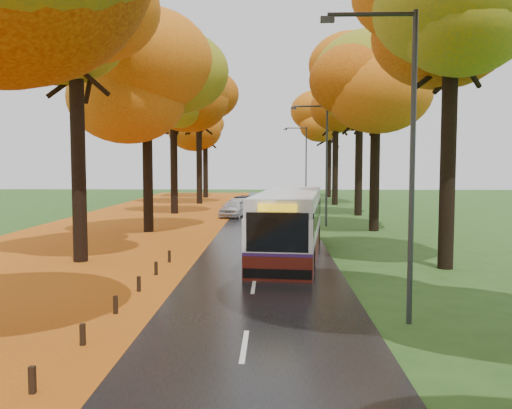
{
  "coord_description": "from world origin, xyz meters",
  "views": [
    {
      "loc": [
        0.63,
        -5.97,
        4.17
      ],
      "look_at": [
        0.0,
        14.62,
        2.6
      ],
      "focal_mm": 38.0,
      "sensor_mm": 36.0,
      "label": 1
    }
  ],
  "objects_px": {
    "streetlamp_near": "(403,142)",
    "streetlamp_far": "(304,158)",
    "car_silver": "(239,206)",
    "streetlamp_mid": "(323,155)",
    "car_dark": "(240,203)",
    "bus": "(290,222)",
    "car_white": "(234,208)"
  },
  "relations": [
    {
      "from": "streetlamp_near",
      "to": "streetlamp_far",
      "type": "height_order",
      "value": "same"
    },
    {
      "from": "streetlamp_near",
      "to": "streetlamp_far",
      "type": "bearing_deg",
      "value": 90.0
    },
    {
      "from": "streetlamp_near",
      "to": "car_silver",
      "type": "relative_size",
      "value": 2.12
    },
    {
      "from": "streetlamp_near",
      "to": "streetlamp_mid",
      "type": "height_order",
      "value": "same"
    },
    {
      "from": "streetlamp_mid",
      "to": "car_silver",
      "type": "xyz_separation_m",
      "value": [
        -6.05,
        8.06,
        -4.05
      ]
    },
    {
      "from": "streetlamp_mid",
      "to": "car_dark",
      "type": "distance_m",
      "value": 14.4
    },
    {
      "from": "bus",
      "to": "car_dark",
      "type": "distance_m",
      "value": 24.56
    },
    {
      "from": "car_dark",
      "to": "streetlamp_near",
      "type": "bearing_deg",
      "value": -59.94
    },
    {
      "from": "bus",
      "to": "car_white",
      "type": "height_order",
      "value": "bus"
    },
    {
      "from": "streetlamp_far",
      "to": "car_white",
      "type": "distance_m",
      "value": 18.04
    },
    {
      "from": "car_silver",
      "to": "streetlamp_mid",
      "type": "bearing_deg",
      "value": -57.31
    },
    {
      "from": "bus",
      "to": "car_dark",
      "type": "xyz_separation_m",
      "value": [
        -3.68,
        24.26,
        -0.92
      ]
    },
    {
      "from": "car_silver",
      "to": "car_dark",
      "type": "xyz_separation_m",
      "value": [
        -0.18,
        4.26,
        -0.03
      ]
    },
    {
      "from": "bus",
      "to": "car_silver",
      "type": "relative_size",
      "value": 2.94
    },
    {
      "from": "car_silver",
      "to": "car_dark",
      "type": "bearing_deg",
      "value": 88.29
    },
    {
      "from": "streetlamp_mid",
      "to": "streetlamp_far",
      "type": "relative_size",
      "value": 1.0
    },
    {
      "from": "car_silver",
      "to": "bus",
      "type": "bearing_deg",
      "value": -84.28
    },
    {
      "from": "streetlamp_far",
      "to": "car_dark",
      "type": "height_order",
      "value": "streetlamp_far"
    },
    {
      "from": "streetlamp_mid",
      "to": "bus",
      "type": "xyz_separation_m",
      "value": [
        -2.55,
        -11.94,
        -3.17
      ]
    },
    {
      "from": "bus",
      "to": "streetlamp_far",
      "type": "bearing_deg",
      "value": 92.07
    },
    {
      "from": "streetlamp_near",
      "to": "streetlamp_mid",
      "type": "relative_size",
      "value": 1.0
    },
    {
      "from": "bus",
      "to": "car_white",
      "type": "distance_m",
      "value": 17.93
    },
    {
      "from": "streetlamp_far",
      "to": "car_white",
      "type": "relative_size",
      "value": 2.0
    },
    {
      "from": "streetlamp_near",
      "to": "streetlamp_far",
      "type": "relative_size",
      "value": 1.0
    },
    {
      "from": "streetlamp_far",
      "to": "car_dark",
      "type": "distance_m",
      "value": 12.21
    },
    {
      "from": "car_white",
      "to": "streetlamp_mid",
      "type": "bearing_deg",
      "value": -30.41
    },
    {
      "from": "bus",
      "to": "car_silver",
      "type": "height_order",
      "value": "bus"
    },
    {
      "from": "streetlamp_near",
      "to": "streetlamp_mid",
      "type": "xyz_separation_m",
      "value": [
        0.0,
        22.0,
        0.0
      ]
    },
    {
      "from": "streetlamp_near",
      "to": "car_silver",
      "type": "distance_m",
      "value": 30.93
    },
    {
      "from": "car_dark",
      "to": "streetlamp_mid",
      "type": "bearing_deg",
      "value": -43.4
    },
    {
      "from": "streetlamp_near",
      "to": "car_silver",
      "type": "bearing_deg",
      "value": 101.37
    },
    {
      "from": "streetlamp_mid",
      "to": "car_silver",
      "type": "height_order",
      "value": "streetlamp_mid"
    }
  ]
}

